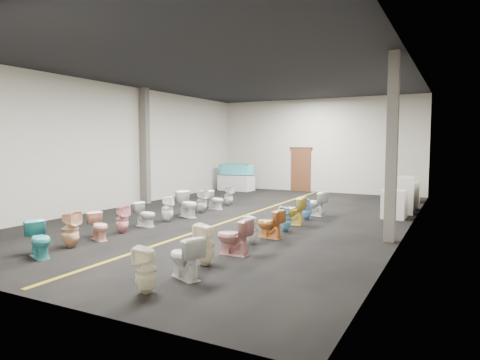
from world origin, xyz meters
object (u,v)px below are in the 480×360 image
Objects in this scene: toilet_left_6 at (188,204)px; appliance_crate_a at (394,204)px; toilet_left_4 at (145,214)px; toilet_left_8 at (216,200)px; toilet_left_2 at (99,226)px; toilet_right_7 at (291,211)px; appliance_crate_b at (399,195)px; toilet_left_1 at (70,229)px; toilet_right_5 at (270,223)px; toilet_left_3 at (122,219)px; bathtub at (236,169)px; toilet_right_3 at (233,237)px; toilet_left_0 at (40,240)px; toilet_right_6 at (285,219)px; appliance_crate_d at (409,189)px; toilet_right_2 at (205,244)px; toilet_left_5 at (167,208)px; appliance_crate_c at (403,195)px; toilet_left_7 at (202,201)px; toilet_left_9 at (229,195)px; toilet_right_9 at (314,203)px; display_table at (236,183)px; toilet_right_1 at (185,257)px; toilet_right_4 at (252,230)px; toilet_right_8 at (306,209)px; toilet_right_0 at (146,270)px.

appliance_crate_a is at bearing -41.34° from toilet_left_6.
toilet_left_4 is 1.03× the size of toilet_left_8.
toilet_right_7 is (3.49, 4.01, 0.08)m from toilet_left_2.
toilet_left_2 is (-6.00, -7.69, -0.27)m from appliance_crate_b.
toilet_left_1 is 1.16× the size of toilet_right_5.
bathtub is at bearing 25.27° from toilet_left_3.
toilet_left_4 is 0.88× the size of toilet_right_3.
toilet_right_6 is at bearing -15.71° from toilet_left_0.
toilet_right_2 is (-2.52, -11.41, -0.11)m from appliance_crate_d.
toilet_left_5 is (0.02, 1.92, 0.03)m from toilet_left_3.
toilet_left_8 is (-5.95, -3.26, -0.14)m from appliance_crate_c.
toilet_left_5 is at bearing 21.96° from toilet_left_2.
appliance_crate_b is 6.72m from toilet_left_7.
toilet_left_9 is 0.96× the size of toilet_right_3.
toilet_right_9 is (-0.06, 2.77, 0.06)m from toilet_right_6.
bathtub is 13.31m from toilet_left_0.
toilet_left_0 is 8.35m from toilet_left_9.
toilet_left_9 is at bearing 3.99° from toilet_left_4.
appliance_crate_a reaches higher than toilet_right_9.
toilet_left_1 is at bearing -178.80° from toilet_left_7.
display_table reaches higher than toilet_left_4.
toilet_right_5 is at bearing -120.53° from toilet_left_9.
bathtub is at bearing 40.02° from toilet_left_6.
toilet_left_9 is 8.88m from toilet_right_1.
toilet_left_1 is at bearing -129.08° from appliance_crate_a.
toilet_left_2 is 0.99× the size of toilet_right_4.
toilet_right_9 is (3.61, 5.85, 0.06)m from toilet_left_2.
toilet_right_1 is at bearing -148.64° from toilet_left_7.
appliance_crate_a reaches higher than toilet_left_9.
toilet_left_4 is at bearing -131.39° from appliance_crate_c.
toilet_left_7 reaches higher than toilet_right_3.
toilet_right_7 is at bearing 177.19° from toilet_right_2.
appliance_crate_d is 5.45m from toilet_right_9.
toilet_right_0 is at bearing -24.02° from toilet_right_8.
toilet_right_0 is at bearing 0.03° from toilet_right_3.
toilet_left_8 is at bearing -129.32° from toilet_right_1.
toilet_right_6 is 0.98× the size of toilet_right_8.
toilet_left_3 is (-6.06, -9.87, -0.16)m from appliance_crate_d.
toilet_right_8 is (-2.38, -1.51, -0.10)m from appliance_crate_a.
appliance_crate_b is 1.62× the size of toilet_right_0.
toilet_left_2 is at bearing -162.38° from toilet_left_3.
toilet_right_4 is (3.57, 0.45, -0.03)m from toilet_left_3.
toilet_left_7 is 1.00× the size of toilet_right_3.
toilet_left_6 reaches higher than toilet_left_7.
toilet_right_6 is (3.54, 4.84, -0.04)m from toilet_left_0.
toilet_left_6 is 0.93m from toilet_left_7.
display_table is at bearing -7.94° from toilet_left_5.
toilet_left_7 is (2.20, -6.69, 0.01)m from display_table.
toilet_right_5 is at bearing 16.18° from toilet_right_9.
appliance_crate_c is at bearing -13.12° from toilet_left_2.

